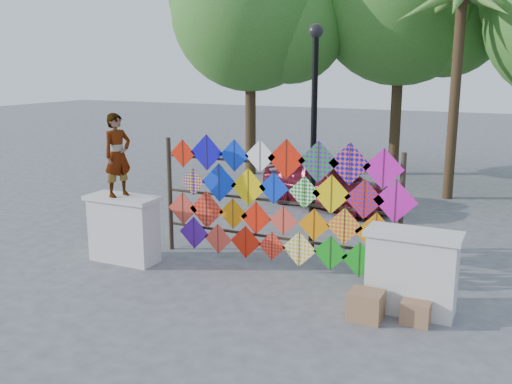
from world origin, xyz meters
TOP-DOWN VIEW (x-y plane):
  - ground at (0.00, 0.00)m, footprint 80.00×80.00m
  - parapet_left at (-2.70, -0.20)m, footprint 1.40×0.65m
  - parapet_right at (2.70, -0.20)m, footprint 1.40×0.65m
  - kite_rack at (0.14, 0.73)m, footprint 4.94×0.24m
  - tree_west at (-4.40, 9.03)m, footprint 5.85×5.20m
  - palm_tree at (2.20, 8.00)m, footprint 3.62×3.62m
  - vendor_woman at (-2.75, -0.20)m, footprint 0.52×0.65m
  - sedan at (-0.57, 5.57)m, footprint 4.08×2.74m
  - lamppost at (0.30, 2.00)m, footprint 0.28×0.28m
  - cardboard_box_near at (2.16, -0.75)m, footprint 0.49×0.43m
  - cardboard_box_far at (2.86, -0.56)m, footprint 0.41×0.38m

SIDE VIEW (x-z plane):
  - ground at x=0.00m, z-range 0.00..0.00m
  - cardboard_box_far at x=2.86m, z-range 0.00..0.35m
  - cardboard_box_near at x=2.16m, z-range 0.00..0.43m
  - sedan at x=-0.57m, z-range 0.00..1.29m
  - parapet_left at x=-2.70m, z-range 0.01..1.29m
  - parapet_right at x=2.70m, z-range 0.01..1.29m
  - kite_rack at x=0.14m, z-range 0.03..2.45m
  - vendor_woman at x=-2.75m, z-range 1.28..2.84m
  - lamppost at x=0.30m, z-range 0.46..4.92m
  - palm_tree at x=2.20m, z-range 2.04..7.87m
  - tree_west at x=-4.40m, z-range 1.38..9.39m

